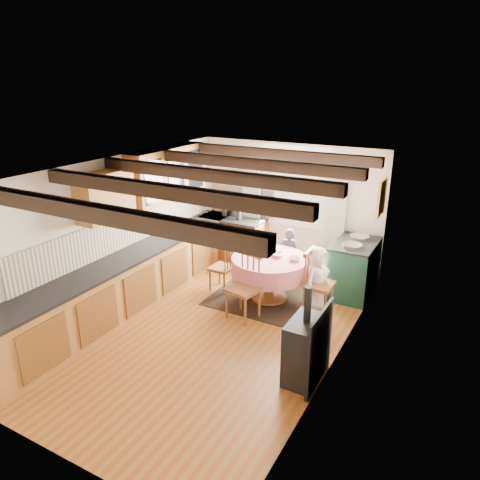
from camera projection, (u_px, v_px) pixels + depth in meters
The scene contains 41 objects.
floor at pixel (214, 329), 6.64m from camera, with size 3.60×5.50×0.00m, color brown.
ceiling at pixel (211, 168), 5.82m from camera, with size 3.60×5.50×0.00m, color white.
wall_back at pixel (289, 207), 8.50m from camera, with size 3.60×0.00×2.40m, color silver.
wall_front at pixel (49, 355), 3.96m from camera, with size 3.60×0.00×2.40m, color silver.
wall_left at pixel (115, 234), 7.03m from camera, with size 0.00×5.50×2.40m, color silver.
wall_right at pixel (339, 280), 5.42m from camera, with size 0.00×5.50×2.40m, color silver.
beam_a at pixel (98, 213), 4.20m from camera, with size 3.60×0.16×0.16m, color black.
beam_b at pixel (164, 191), 5.02m from camera, with size 3.60×0.16×0.16m, color black.
beam_c at pixel (211, 175), 5.85m from camera, with size 3.60×0.16×0.16m, color black.
beam_d at pixel (246, 163), 6.67m from camera, with size 3.60×0.16×0.16m, color black.
beam_e at pixel (274, 154), 7.50m from camera, with size 3.60×0.16×0.16m, color black.
splash_left at pixel (129, 229), 7.27m from camera, with size 0.02×4.50×0.55m, color beige.
splash_back at pixel (242, 201), 8.93m from camera, with size 1.40×0.02×0.55m, color beige.
base_cabinet_left at pixel (134, 281), 7.16m from camera, with size 0.60×5.30×0.88m, color #97571E.
base_cabinet_back at pixel (233, 240), 8.98m from camera, with size 1.30×0.60×0.88m, color #97571E.
worktop_left at pixel (133, 255), 6.99m from camera, with size 0.64×5.30×0.04m, color black.
worktop_back at pixel (233, 218), 8.81m from camera, with size 1.30×0.64×0.04m, color black.
wall_cabinet_glass at pixel (168, 174), 7.69m from camera, with size 0.34×1.80×0.90m, color #97571E.
wall_cabinet_solid at pixel (105, 196), 6.47m from camera, with size 0.34×0.90×0.70m, color #97571E.
window_frame at pixel (294, 187), 8.30m from camera, with size 1.34×0.03×1.54m, color white.
window_pane at pixel (294, 187), 8.31m from camera, with size 1.20×0.01×1.40m, color white.
curtain_left at pixel (251, 208), 8.79m from camera, with size 0.35×0.10×2.10m, color #A7B498.
curtain_right at pixel (336, 220), 8.02m from camera, with size 0.35×0.10×2.10m, color #A7B498.
curtain_rod at pixel (294, 155), 8.03m from camera, with size 0.03×0.03×2.00m, color black.
wall_picture at pixel (382, 198), 7.16m from camera, with size 0.04×0.50×0.60m, color gold.
wall_plate at pixel (345, 187), 7.83m from camera, with size 0.30×0.30×0.02m, color silver.
rug at pixel (269, 299), 7.52m from camera, with size 1.88×1.46×0.01m, color black.
dining_table at pixel (269, 279), 7.39m from camera, with size 1.25×1.25×0.75m, color #D9747F, non-canonical shape.
chair_near at pixel (243, 287), 6.77m from camera, with size 0.45×0.47×1.05m, color brown, non-canonical shape.
chair_left at pixel (221, 266), 7.74m from camera, with size 0.38×0.40×0.89m, color brown, non-canonical shape.
chair_right at pixel (319, 282), 6.94m from camera, with size 0.45×0.47×1.04m, color brown, non-canonical shape.
aga_range at pixel (353, 268), 7.57m from camera, with size 0.67×1.04×0.96m, color #133A2A, non-canonical shape.
cast_iron_stove at pixel (306, 334), 5.34m from camera, with size 0.38×0.63×1.25m, color black, non-canonical shape.
child_far at pixel (288, 256), 7.99m from camera, with size 0.38×0.25×1.03m, color #2F3747.
child_right at pixel (317, 279), 7.03m from camera, with size 0.52×0.34×1.06m, color silver.
bowl_a at pixel (276, 254), 7.33m from camera, with size 0.23×0.23×0.06m, color silver.
bowl_b at pixel (294, 259), 7.16m from camera, with size 0.18×0.18×0.06m, color silver.
cup at pixel (259, 255), 7.26m from camera, with size 0.10×0.10×0.09m, color silver.
canister_tall at pixel (225, 210), 8.90m from camera, with size 0.13×0.13×0.22m, color #262628.
canister_wide at pixel (234, 211), 8.87m from camera, with size 0.18×0.18×0.20m, color #262628.
canister_slim at pixel (239, 213), 8.61m from camera, with size 0.10×0.10×0.28m, color #262628.
Camera 1 is at (3.10, -4.90, 3.51)m, focal length 33.47 mm.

